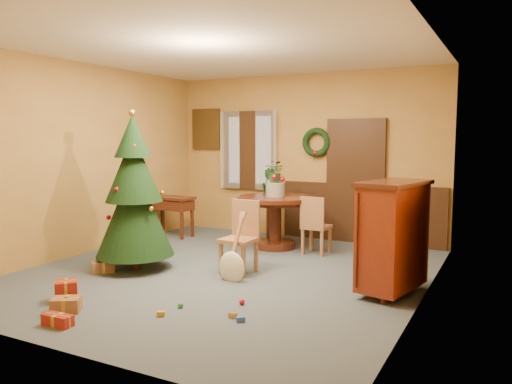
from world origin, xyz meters
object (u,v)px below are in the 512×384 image
Objects in this scene: christmas_tree at (134,194)px; sideboard at (393,234)px; dining_table at (275,212)px; chair_near at (242,234)px; writing_desk at (172,206)px.

sideboard is at bearing 8.55° from christmas_tree.
christmas_tree is at bearing -118.68° from dining_table.
chair_near is 1.14× the size of writing_desk.
chair_near is at bearing 20.91° from christmas_tree.
dining_table is 1.28× the size of chair_near.
writing_desk is at bearing 179.60° from dining_table.
sideboard is (1.97, -0.02, 0.18)m from chair_near.
dining_table is 2.08m from writing_desk.
christmas_tree is 3.39m from sideboard.
sideboard is (4.28, -1.57, 0.14)m from writing_desk.
chair_near is at bearing -81.34° from dining_table.
sideboard is at bearing -20.15° from writing_desk.
christmas_tree is at bearing -65.38° from writing_desk.
writing_desk is (-2.08, 0.01, -0.04)m from dining_table.
christmas_tree is at bearing -171.45° from sideboard.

